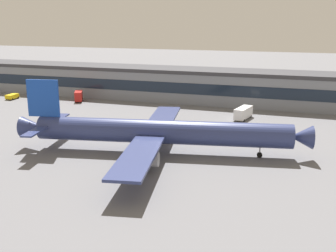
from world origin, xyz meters
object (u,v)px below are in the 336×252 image
at_px(pushback_tractor, 12,96).
at_px(fuel_truck, 244,112).
at_px(stair_truck, 79,96).
at_px(airliner, 158,132).

distance_m(pushback_tractor, fuel_truck, 83.26).
relative_size(stair_truck, pushback_tractor, 1.30).
xyz_separation_m(airliner, stair_truck, (-45.59, 44.36, -2.72)).
xyz_separation_m(stair_truck, fuel_truck, (58.30, -7.45, -0.10)).
bearing_deg(pushback_tractor, fuel_truck, -2.46).
height_order(airliner, pushback_tractor, airliner).
height_order(stair_truck, fuel_truck, stair_truck).
bearing_deg(airliner, fuel_truck, 71.01).
bearing_deg(fuel_truck, airliner, -108.99).
height_order(pushback_tractor, fuel_truck, fuel_truck).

